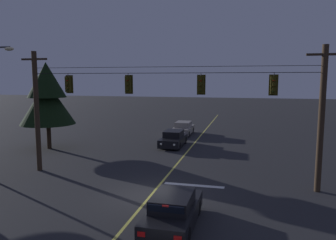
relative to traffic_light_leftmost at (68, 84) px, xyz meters
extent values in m
plane|color=#28282B|center=(6.11, -2.91, -5.64)|extent=(180.00, 180.00, 0.00)
cube|color=#D1C64C|center=(6.11, 6.02, -5.64)|extent=(0.14, 60.00, 0.01)
cube|color=silver|center=(8.01, -0.58, -5.64)|extent=(3.40, 0.36, 0.01)
cylinder|color=#38281C|center=(-2.34, 0.02, -1.79)|extent=(0.32, 0.32, 7.69)
cube|color=#38281C|center=(-2.34, 0.02, 1.55)|extent=(1.80, 0.12, 0.12)
cylinder|color=slate|center=(-2.34, 0.02, 1.20)|extent=(0.12, 0.12, 0.18)
cylinder|color=#38281C|center=(14.56, 0.02, -1.79)|extent=(0.32, 0.32, 7.69)
cube|color=#38281C|center=(14.56, 0.02, 1.55)|extent=(1.80, 0.12, 0.12)
cylinder|color=slate|center=(14.56, 0.02, 1.20)|extent=(0.12, 0.12, 0.18)
cylinder|color=black|center=(6.11, 0.02, 0.65)|extent=(16.89, 0.03, 0.03)
cylinder|color=black|center=(6.11, 0.02, 1.00)|extent=(16.89, 0.02, 0.02)
cylinder|color=black|center=(0.00, 0.02, 0.56)|extent=(0.04, 0.04, 0.18)
cube|color=#332D0A|center=(0.00, 0.02, -0.01)|extent=(0.32, 0.26, 0.96)
cube|color=#332D0A|center=(0.00, 0.16, -0.01)|extent=(0.48, 0.03, 1.12)
sphere|color=red|center=(0.00, -0.14, 0.28)|extent=(0.17, 0.17, 0.17)
cylinder|color=#332D0A|center=(0.00, -0.18, 0.33)|extent=(0.20, 0.10, 0.20)
sphere|color=#3D280A|center=(0.00, -0.14, -0.01)|extent=(0.17, 0.17, 0.17)
cylinder|color=#332D0A|center=(0.00, -0.18, 0.04)|extent=(0.20, 0.10, 0.20)
sphere|color=black|center=(0.00, -0.14, -0.29)|extent=(0.17, 0.17, 0.17)
cylinder|color=#332D0A|center=(0.00, -0.18, -0.25)|extent=(0.20, 0.10, 0.20)
cylinder|color=black|center=(3.93, 0.02, 0.56)|extent=(0.04, 0.04, 0.18)
cube|color=#332D0A|center=(3.93, 0.02, -0.01)|extent=(0.32, 0.26, 0.96)
cube|color=#332D0A|center=(3.93, 0.16, -0.01)|extent=(0.48, 0.03, 1.12)
sphere|color=red|center=(3.93, -0.14, 0.28)|extent=(0.17, 0.17, 0.17)
cylinder|color=#332D0A|center=(3.93, -0.18, 0.33)|extent=(0.20, 0.10, 0.20)
sphere|color=#3D280A|center=(3.93, -0.14, -0.01)|extent=(0.17, 0.17, 0.17)
cylinder|color=#332D0A|center=(3.93, -0.18, 0.04)|extent=(0.20, 0.10, 0.20)
sphere|color=black|center=(3.93, -0.14, -0.29)|extent=(0.17, 0.17, 0.17)
cylinder|color=#332D0A|center=(3.93, -0.18, -0.25)|extent=(0.20, 0.10, 0.20)
cylinder|color=black|center=(8.25, 0.02, 0.56)|extent=(0.04, 0.04, 0.18)
cube|color=#332D0A|center=(8.25, 0.02, -0.01)|extent=(0.32, 0.26, 0.96)
cube|color=#332D0A|center=(8.25, 0.16, -0.01)|extent=(0.48, 0.03, 1.12)
sphere|color=red|center=(8.25, -0.14, 0.28)|extent=(0.17, 0.17, 0.17)
cylinder|color=#332D0A|center=(8.25, -0.18, 0.33)|extent=(0.20, 0.10, 0.20)
sphere|color=#3D280A|center=(8.25, -0.14, -0.01)|extent=(0.17, 0.17, 0.17)
cylinder|color=#332D0A|center=(8.25, -0.18, 0.04)|extent=(0.20, 0.10, 0.20)
sphere|color=black|center=(8.25, -0.14, -0.29)|extent=(0.17, 0.17, 0.17)
cylinder|color=#332D0A|center=(8.25, -0.18, -0.25)|extent=(0.20, 0.10, 0.20)
cylinder|color=black|center=(12.13, 0.02, 0.56)|extent=(0.04, 0.04, 0.18)
cube|color=#332D0A|center=(12.13, 0.02, -0.01)|extent=(0.32, 0.26, 0.96)
cube|color=#332D0A|center=(12.13, 0.16, -0.01)|extent=(0.48, 0.03, 1.12)
sphere|color=red|center=(12.13, -0.14, 0.28)|extent=(0.17, 0.17, 0.17)
cylinder|color=#332D0A|center=(12.13, -0.18, 0.33)|extent=(0.20, 0.10, 0.20)
sphere|color=#3D280A|center=(12.13, -0.14, -0.01)|extent=(0.17, 0.17, 0.17)
cylinder|color=#332D0A|center=(12.13, -0.18, 0.04)|extent=(0.20, 0.10, 0.20)
sphere|color=black|center=(12.13, -0.14, -0.29)|extent=(0.17, 0.17, 0.17)
cylinder|color=#332D0A|center=(12.13, -0.18, -0.25)|extent=(0.20, 0.10, 0.20)
cube|color=black|center=(8.00, -5.78, -5.13)|extent=(1.80, 4.30, 0.68)
cube|color=black|center=(8.00, -5.90, -4.52)|extent=(1.51, 2.15, 0.54)
cube|color=black|center=(8.00, -4.96, -4.52)|extent=(1.40, 0.21, 0.48)
cube|color=black|center=(8.00, -6.96, -4.52)|extent=(1.37, 0.18, 0.46)
cylinder|color=black|center=(7.21, -4.45, -5.32)|extent=(0.22, 0.64, 0.64)
cylinder|color=black|center=(8.79, -4.45, -5.32)|extent=(0.22, 0.64, 0.64)
cylinder|color=black|center=(7.21, -7.11, -5.32)|extent=(0.22, 0.64, 0.64)
cylinder|color=black|center=(8.79, -7.11, -5.32)|extent=(0.22, 0.64, 0.64)
cube|color=red|center=(7.35, -7.94, -5.03)|extent=(0.28, 0.03, 0.18)
cube|color=red|center=(8.65, -7.94, -5.03)|extent=(0.28, 0.03, 0.18)
cube|color=red|center=(8.00, -7.07, -4.29)|extent=(0.24, 0.04, 0.06)
cube|color=black|center=(4.48, 9.65, -5.13)|extent=(1.80, 4.30, 0.68)
cube|color=black|center=(4.48, 9.77, -4.52)|extent=(1.51, 2.15, 0.54)
cube|color=black|center=(4.48, 8.83, -4.52)|extent=(1.40, 0.21, 0.48)
cube|color=black|center=(4.48, 10.83, -4.52)|extent=(1.37, 0.18, 0.46)
cylinder|color=black|center=(5.28, 8.31, -5.32)|extent=(0.22, 0.64, 0.64)
cylinder|color=black|center=(3.69, 8.31, -5.32)|extent=(0.22, 0.64, 0.64)
cylinder|color=black|center=(5.28, 10.98, -5.32)|extent=(0.22, 0.64, 0.64)
cylinder|color=black|center=(3.69, 10.98, -5.32)|extent=(0.22, 0.64, 0.64)
sphere|color=white|center=(5.04, 7.48, -5.07)|extent=(0.20, 0.20, 0.20)
sphere|color=white|center=(3.93, 7.48, -5.07)|extent=(0.20, 0.20, 0.20)
cube|color=gray|center=(4.17, 15.73, -5.13)|extent=(1.80, 4.30, 0.68)
cube|color=gray|center=(4.17, 15.85, -4.52)|extent=(1.51, 2.15, 0.54)
cube|color=black|center=(4.17, 14.91, -4.52)|extent=(1.40, 0.21, 0.48)
cube|color=black|center=(4.17, 16.91, -4.52)|extent=(1.37, 0.18, 0.46)
cylinder|color=black|center=(4.97, 14.39, -5.32)|extent=(0.22, 0.64, 0.64)
cylinder|color=black|center=(3.38, 14.39, -5.32)|extent=(0.22, 0.64, 0.64)
cylinder|color=black|center=(4.97, 17.06, -5.32)|extent=(0.22, 0.64, 0.64)
cylinder|color=black|center=(3.38, 17.06, -5.32)|extent=(0.22, 0.64, 0.64)
sphere|color=white|center=(4.73, 13.56, -5.07)|extent=(0.20, 0.20, 0.20)
sphere|color=white|center=(3.62, 13.56, -5.07)|extent=(0.20, 0.20, 0.20)
ellipsoid|color=beige|center=(-2.03, -2.52, 1.96)|extent=(0.56, 0.30, 0.22)
cylinder|color=#332316|center=(-5.67, 6.08, -4.40)|extent=(0.36, 0.36, 2.47)
cone|color=black|center=(-5.67, 6.08, -1.69)|extent=(4.57, 4.57, 3.65)
cone|color=black|center=(-5.67, 6.08, 0.25)|extent=(3.20, 3.20, 2.97)
camera|label=1|loc=(10.79, -18.03, 0.32)|focal=34.56mm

